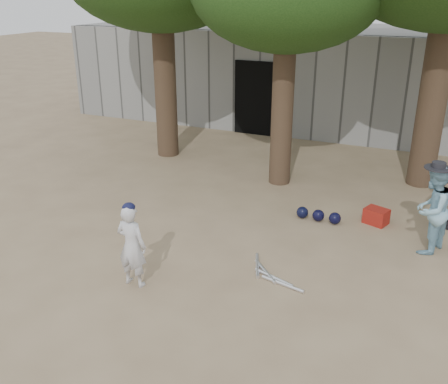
% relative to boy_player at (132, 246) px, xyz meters
% --- Properties ---
extents(ground, '(70.00, 70.00, 0.00)m').
position_rel_boy_player_xyz_m(ground, '(0.10, 0.81, -0.66)').
color(ground, '#937C5E').
rests_on(ground, ground).
extents(boy_player, '(0.49, 0.33, 1.31)m').
position_rel_boy_player_xyz_m(boy_player, '(0.00, 0.00, 0.00)').
color(boy_player, silver).
rests_on(boy_player, ground).
extents(spectator_blue, '(0.82, 0.91, 1.53)m').
position_rel_boy_player_xyz_m(spectator_blue, '(3.99, 2.89, 0.11)').
color(spectator_blue, '#85B7CE').
rests_on(spectator_blue, ground).
extents(red_bag, '(0.50, 0.44, 0.30)m').
position_rel_boy_player_xyz_m(red_bag, '(3.07, 3.64, -0.51)').
color(red_bag, '#A11B15').
rests_on(red_bag, ground).
extents(back_building, '(16.00, 5.24, 3.00)m').
position_rel_boy_player_xyz_m(back_building, '(0.10, 11.14, 0.84)').
color(back_building, gray).
rests_on(back_building, ground).
extents(helmet_row, '(0.87, 0.24, 0.23)m').
position_rel_boy_player_xyz_m(helmet_row, '(2.03, 3.31, -0.54)').
color(helmet_row, black).
rests_on(helmet_row, ground).
extents(bat_pile, '(1.05, 0.81, 0.06)m').
position_rel_boy_player_xyz_m(bat_pile, '(1.82, 1.04, -0.63)').
color(bat_pile, silver).
rests_on(bat_pile, ground).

